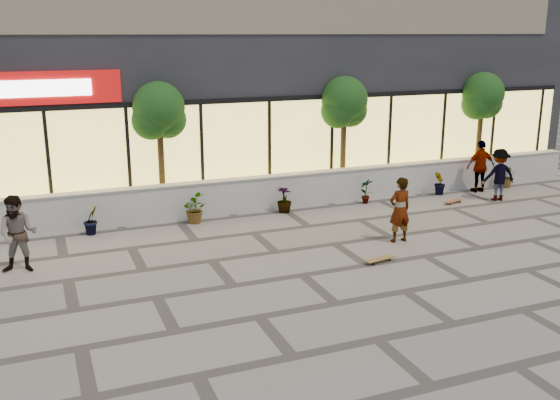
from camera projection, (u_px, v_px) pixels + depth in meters
name	position (u px, v px, depth m)	size (l,w,h in m)	color
ground	(405.00, 291.00, 13.08)	(80.00, 80.00, 0.00)	gray
planter_wall	(281.00, 191.00, 19.21)	(22.00, 0.42, 1.04)	beige
retail_building	(225.00, 60.00, 23.16)	(24.00, 9.17, 8.50)	#25252A
shrub_b	(91.00, 220.00, 16.70)	(0.45, 0.36, 0.81)	#163912
shrub_c	(193.00, 209.00, 17.71)	(0.73, 0.63, 0.81)	#163912
shrub_d	(284.00, 199.00, 18.72)	(0.45, 0.45, 0.81)	#163912
shrub_e	(366.00, 191.00, 19.72)	(0.43, 0.29, 0.81)	#163912
shrub_f	(440.00, 183.00, 20.73)	(0.45, 0.36, 0.81)	#163912
shrub_g	(507.00, 176.00, 21.74)	(0.73, 0.63, 0.81)	#163912
tree_midwest	(159.00, 114.00, 17.94)	(1.60, 1.50, 3.92)	#483419
tree_mideast	(344.00, 105.00, 20.10)	(1.60, 1.50, 3.92)	#483419
tree_east	(482.00, 99.00, 22.08)	(1.60, 1.50, 3.92)	#483419
skater_center	(400.00, 210.00, 15.98)	(0.63, 0.41, 1.71)	white
skater_left	(18.00, 234.00, 13.94)	(0.87, 0.67, 1.78)	tan
skater_right_near	(481.00, 166.00, 21.01)	(1.04, 0.43, 1.77)	silver
skater_right_far	(499.00, 175.00, 19.98)	(1.09, 0.62, 1.68)	#9C3F1C
skateboard_center	(380.00, 259.00, 14.72)	(0.83, 0.35, 0.10)	brown
skateboard_right_near	(453.00, 201.00, 19.79)	(0.78, 0.36, 0.09)	brown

